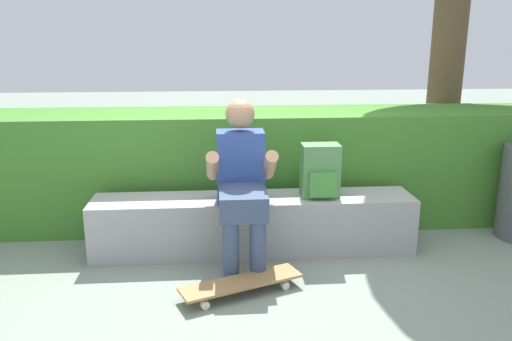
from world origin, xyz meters
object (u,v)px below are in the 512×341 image
(bench_main, at_px, (254,224))
(person_skater, at_px, (242,179))
(skateboard_near_person, at_px, (241,283))
(backpack_on_bench, at_px, (320,172))

(bench_main, bearing_deg, person_skater, -116.19)
(person_skater, bearing_deg, skateboard_near_person, -93.44)
(skateboard_near_person, relative_size, backpack_on_bench, 2.04)
(person_skater, relative_size, skateboard_near_person, 1.44)
(backpack_on_bench, bearing_deg, bench_main, 178.92)
(person_skater, bearing_deg, bench_main, 63.81)
(backpack_on_bench, bearing_deg, person_skater, -161.97)
(person_skater, xyz_separation_m, backpack_on_bench, (0.60, 0.20, -0.01))
(bench_main, xyz_separation_m, person_skater, (-0.10, -0.21, 0.42))
(skateboard_near_person, height_order, backpack_on_bench, backpack_on_bench)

